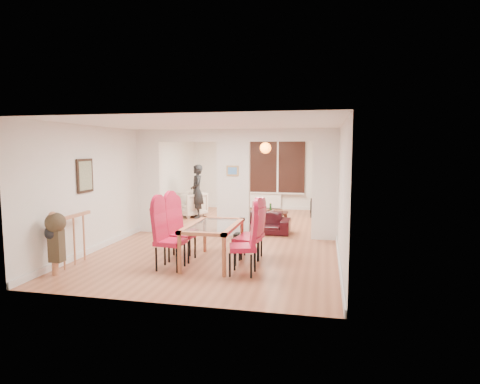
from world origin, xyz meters
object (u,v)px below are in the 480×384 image
(coffee_table, at_px, (269,216))
(person, at_px, (197,191))
(dining_chair_ra, at_px, (243,242))
(dining_chair_rc, at_px, (252,232))
(television, at_px, (313,206))
(dining_chair_lb, at_px, (182,230))
(bottle, at_px, (271,207))
(bowl, at_px, (271,211))
(dining_chair_rb, at_px, (247,235))
(armchair, at_px, (190,204))
(dining_chair_la, at_px, (170,237))
(dining_table, at_px, (213,244))
(dining_chair_lc, at_px, (184,228))
(sofa, at_px, (255,222))

(coffee_table, bearing_deg, person, -177.00)
(dining_chair_ra, distance_m, person, 5.76)
(dining_chair_rc, relative_size, television, 0.99)
(dining_chair_lb, bearing_deg, television, 77.71)
(person, bearing_deg, bottle, 69.98)
(bottle, height_order, bowl, bottle)
(dining_chair_rb, relative_size, person, 0.66)
(dining_chair_rb, bearing_deg, armchair, 131.96)
(dining_chair_la, xyz_separation_m, dining_chair_ra, (1.32, -0.03, -0.03))
(dining_chair_rb, xyz_separation_m, dining_chair_rc, (0.02, 0.40, -0.02))
(dining_table, bearing_deg, dining_chair_ra, -39.29)
(dining_chair_lc, relative_size, person, 0.64)
(armchair, bearing_deg, dining_table, -33.49)
(dining_chair_rc, bearing_deg, armchair, 129.00)
(dining_table, xyz_separation_m, sofa, (0.28, 2.85, -0.11))
(dining_chair_rc, distance_m, sofa, 2.42)
(dining_table, bearing_deg, dining_chair_la, -141.21)
(dining_chair_rb, bearing_deg, bowl, 103.61)
(sofa, bearing_deg, coffee_table, 85.92)
(dining_table, distance_m, dining_chair_la, 0.85)
(television, distance_m, coffee_table, 1.73)
(dining_chair_rb, xyz_separation_m, person, (-2.45, 4.55, 0.28))
(sofa, distance_m, bottle, 1.95)
(dining_chair_lc, bearing_deg, dining_chair_rc, 9.21)
(dining_chair_rc, bearing_deg, television, 85.75)
(bowl, bearing_deg, dining_chair_rc, -87.77)
(dining_chair_lb, height_order, bottle, dining_chair_lb)
(dining_chair_rb, bearing_deg, dining_chair_lc, 173.73)
(dining_chair_rc, height_order, television, dining_chair_rc)
(person, xyz_separation_m, television, (3.50, 1.28, -0.52))
(dining_chair_la, xyz_separation_m, armchair, (-1.50, 5.35, -0.19))
(dining_chair_ra, height_order, bottle, dining_chair_ra)
(dining_table, relative_size, bowl, 7.25)
(dining_chair_ra, bearing_deg, coffee_table, 78.23)
(armchair, bearing_deg, dining_chair_rb, -27.22)
(dining_chair_rc, relative_size, bowl, 4.82)
(dining_chair_rc, relative_size, person, 0.64)
(dining_chair_la, distance_m, dining_chair_rb, 1.40)
(armchair, height_order, coffee_table, armchair)
(dining_chair_rc, height_order, person, person)
(dining_table, bearing_deg, bottle, 84.87)
(dining_chair_rb, xyz_separation_m, television, (1.04, 5.83, -0.24))
(sofa, bearing_deg, dining_chair_lc, -114.53)
(bowl, bearing_deg, television, 45.79)
(dining_chair_lc, bearing_deg, sofa, 77.35)
(dining_chair_lb, bearing_deg, dining_chair_ra, -15.58)
(television, xyz_separation_m, bottle, (-1.24, -1.11, 0.07))
(dining_chair_rc, bearing_deg, bowl, 98.68)
(dining_chair_lc, height_order, dining_chair_ra, dining_chair_ra)
(dining_chair_la, xyz_separation_m, dining_chair_rc, (1.28, 0.99, -0.05))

